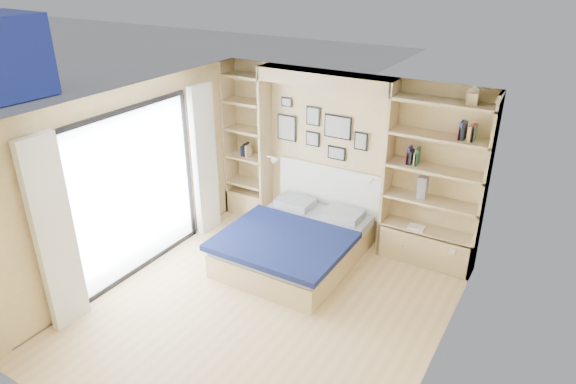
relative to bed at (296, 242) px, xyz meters
The scene contains 8 objects.
ground 1.26m from the bed, 78.12° to the right, with size 4.50×4.50×0.00m, color #DEB882.
room_shell 0.87m from the bed, 112.68° to the left, with size 4.50×4.50×4.50m.
bed is the anchor object (origin of this frame).
photo_gallery 1.69m from the bed, 101.03° to the left, with size 1.48×0.02×0.82m.
reading_lamps 1.15m from the bed, 93.36° to the left, with size 1.92×0.12×0.15m.
shelf_decor 2.14m from the bed, 32.71° to the left, with size 3.50×0.23×2.03m.
deck 3.57m from the bed, 160.22° to the right, with size 3.20×4.00×0.05m, color #66584B.
deck_chair 2.99m from the bed, behind, with size 0.69×0.87×0.76m.
Camera 1 is at (2.82, -4.22, 3.95)m, focal length 32.00 mm.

